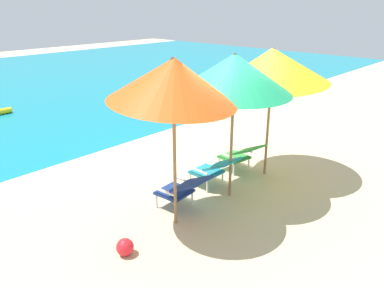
{
  "coord_description": "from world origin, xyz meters",
  "views": [
    {
      "loc": [
        -4.91,
        -4.35,
        3.28
      ],
      "look_at": [
        0.0,
        0.24,
        0.75
      ],
      "focal_mm": 35.38,
      "sensor_mm": 36.0,
      "label": 1
    }
  ],
  "objects_px": {
    "beach_umbrella_left": "(173,80)",
    "beach_umbrella_center": "(234,74)",
    "beach_ball": "(125,247)",
    "lounge_chair_left": "(182,188)",
    "lounge_chair_center": "(214,168)",
    "lounge_chair_right": "(241,154)",
    "beach_umbrella_right": "(272,66)"
  },
  "relations": [
    {
      "from": "lounge_chair_left",
      "to": "beach_umbrella_center",
      "type": "bearing_deg",
      "value": -15.92
    },
    {
      "from": "lounge_chair_right",
      "to": "beach_umbrella_left",
      "type": "bearing_deg",
      "value": -170.13
    },
    {
      "from": "beach_ball",
      "to": "beach_umbrella_left",
      "type": "bearing_deg",
      "value": 3.83
    },
    {
      "from": "lounge_chair_center",
      "to": "beach_umbrella_center",
      "type": "xyz_separation_m",
      "value": [
        -0.02,
        -0.4,
        1.8
      ]
    },
    {
      "from": "lounge_chair_right",
      "to": "beach_umbrella_right",
      "type": "distance_m",
      "value": 1.84
    },
    {
      "from": "lounge_chair_right",
      "to": "beach_umbrella_center",
      "type": "xyz_separation_m",
      "value": [
        -0.94,
        -0.46,
        1.8
      ]
    },
    {
      "from": "beach_umbrella_left",
      "to": "beach_umbrella_center",
      "type": "height_order",
      "value": "beach_umbrella_left"
    },
    {
      "from": "beach_umbrella_left",
      "to": "beach_umbrella_right",
      "type": "relative_size",
      "value": 0.9
    },
    {
      "from": "lounge_chair_right",
      "to": "beach_ball",
      "type": "distance_m",
      "value": 3.32
    },
    {
      "from": "beach_umbrella_right",
      "to": "lounge_chair_right",
      "type": "bearing_deg",
      "value": 125.94
    },
    {
      "from": "lounge_chair_left",
      "to": "lounge_chair_right",
      "type": "distance_m",
      "value": 1.89
    },
    {
      "from": "lounge_chair_center",
      "to": "lounge_chair_right",
      "type": "xyz_separation_m",
      "value": [
        0.91,
        0.06,
        0.0
      ]
    },
    {
      "from": "beach_umbrella_left",
      "to": "beach_ball",
      "type": "relative_size",
      "value": 10.76
    },
    {
      "from": "lounge_chair_center",
      "to": "lounge_chair_right",
      "type": "relative_size",
      "value": 0.94
    },
    {
      "from": "beach_umbrella_center",
      "to": "beach_ball",
      "type": "bearing_deg",
      "value": -179.97
    },
    {
      "from": "lounge_chair_left",
      "to": "beach_umbrella_right",
      "type": "bearing_deg",
      "value": -5.69
    },
    {
      "from": "beach_umbrella_right",
      "to": "beach_ball",
      "type": "distance_m",
      "value": 4.12
    },
    {
      "from": "lounge_chair_left",
      "to": "beach_umbrella_left",
      "type": "distance_m",
      "value": 1.91
    },
    {
      "from": "beach_umbrella_left",
      "to": "beach_umbrella_right",
      "type": "xyz_separation_m",
      "value": [
        2.53,
        -0.02,
        -0.09
      ]
    },
    {
      "from": "lounge_chair_right",
      "to": "beach_umbrella_right",
      "type": "height_order",
      "value": "beach_umbrella_right"
    },
    {
      "from": "lounge_chair_left",
      "to": "lounge_chair_center",
      "type": "bearing_deg",
      "value": 7.7
    },
    {
      "from": "lounge_chair_left",
      "to": "beach_umbrella_right",
      "type": "xyz_separation_m",
      "value": [
        2.17,
        -0.22,
        1.77
      ]
    },
    {
      "from": "beach_umbrella_right",
      "to": "beach_ball",
      "type": "xyz_separation_m",
      "value": [
        -3.57,
        -0.05,
        -2.05
      ]
    },
    {
      "from": "lounge_chair_left",
      "to": "lounge_chair_right",
      "type": "bearing_deg",
      "value": 5.74
    },
    {
      "from": "lounge_chair_left",
      "to": "lounge_chair_right",
      "type": "xyz_separation_m",
      "value": [
        1.88,
        0.19,
        0.0
      ]
    },
    {
      "from": "beach_umbrella_right",
      "to": "beach_umbrella_left",
      "type": "bearing_deg",
      "value": 179.62
    },
    {
      "from": "lounge_chair_left",
      "to": "beach_ball",
      "type": "relative_size",
      "value": 3.72
    },
    {
      "from": "lounge_chair_left",
      "to": "lounge_chair_right",
      "type": "relative_size",
      "value": 0.98
    },
    {
      "from": "lounge_chair_right",
      "to": "beach_umbrella_left",
      "type": "relative_size",
      "value": 0.35
    },
    {
      "from": "beach_umbrella_center",
      "to": "beach_ball",
      "type": "height_order",
      "value": "beach_umbrella_center"
    },
    {
      "from": "beach_umbrella_center",
      "to": "lounge_chair_right",
      "type": "bearing_deg",
      "value": 26.03
    },
    {
      "from": "lounge_chair_center",
      "to": "beach_umbrella_left",
      "type": "height_order",
      "value": "beach_umbrella_left"
    }
  ]
}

